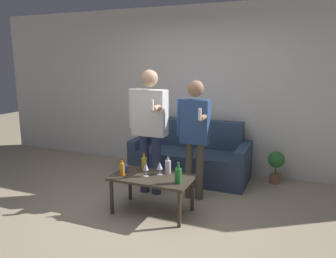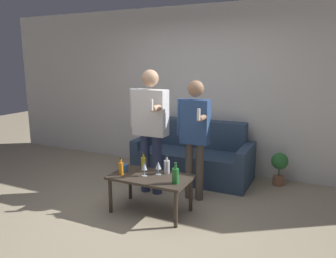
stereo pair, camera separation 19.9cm
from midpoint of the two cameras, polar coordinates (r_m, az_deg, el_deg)
ground_plane at (r=4.00m, az=-3.84°, el=-15.19°), size 16.00×16.00×0.00m
wall_back at (r=5.51m, az=6.69°, el=6.85°), size 8.00×0.06×2.70m
couch at (r=5.22m, az=5.63°, el=-4.99°), size 1.80×0.83×0.88m
coffee_table at (r=3.99m, az=-1.60°, el=-8.92°), size 0.97×0.55×0.46m
bottle_orange at (r=4.18m, az=-2.90°, el=-5.91°), size 0.07×0.07×0.22m
bottle_green at (r=3.71m, az=2.86°, el=-8.07°), size 0.08×0.08×0.24m
bottle_dark at (r=4.01m, az=-6.79°, el=-6.79°), size 0.06×0.06×0.21m
bottle_yellow at (r=4.04m, az=1.20°, el=-6.51°), size 0.07×0.07×0.22m
wine_glass_near at (r=3.98m, az=-0.27°, el=-6.43°), size 0.07×0.07×0.16m
wine_glass_far at (r=3.93m, az=-2.71°, el=-6.52°), size 0.07×0.07×0.18m
cup_on_table at (r=4.15m, az=-6.30°, el=-6.74°), size 0.09×0.09×0.08m
person_standing_left at (r=4.42m, az=-1.83°, el=1.12°), size 0.54×0.44×1.70m
person_standing_right at (r=4.23m, az=6.01°, el=-0.17°), size 0.43×0.40×1.58m
potted_plant at (r=5.16m, az=19.90°, el=-5.92°), size 0.25×0.25×0.49m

